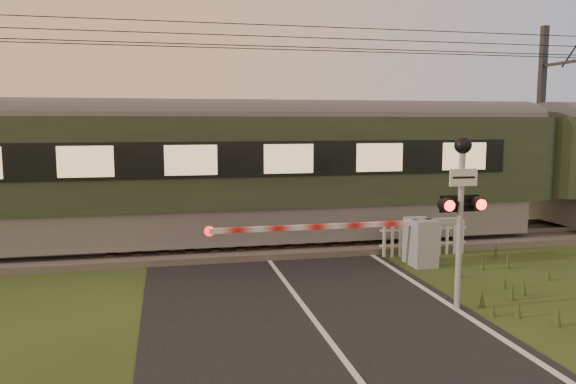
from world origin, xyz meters
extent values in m
plane|color=#2A3815|center=(0.00, 0.00, 0.00)|extent=(160.00, 160.00, 0.00)
cube|color=black|center=(0.00, 0.00, 0.01)|extent=(6.00, 140.00, 0.02)
cube|color=#47423D|center=(0.00, 6.50, 0.06)|extent=(140.00, 3.40, 0.24)
cube|color=slate|center=(0.00, 5.78, 0.26)|extent=(140.00, 0.08, 0.14)
cube|color=slate|center=(0.00, 7.22, 0.26)|extent=(140.00, 0.08, 0.14)
cube|color=#2D2116|center=(0.00, 6.50, 0.19)|extent=(0.24, 2.20, 0.06)
cylinder|color=black|center=(0.00, 6.20, 5.50)|extent=(120.00, 0.02, 0.02)
cylinder|color=black|center=(0.00, 6.80, 5.50)|extent=(120.00, 0.02, 0.02)
cylinder|color=black|center=(0.00, 6.50, 6.10)|extent=(120.00, 0.02, 0.02)
cylinder|color=black|center=(0.00, 6.50, 5.80)|extent=(120.00, 0.02, 0.02)
cube|color=slate|center=(-1.89, 6.50, 0.80)|extent=(19.06, 2.52, 0.95)
cube|color=#273322|center=(-1.89, 6.50, 2.46)|extent=(19.85, 2.74, 2.36)
cylinder|color=#4C4C4F|center=(-1.89, 6.50, 3.64)|extent=(19.85, 0.96, 0.96)
cube|color=#FFD893|center=(-1.89, 5.08, 2.58)|extent=(17.08, 0.04, 0.74)
cube|color=gray|center=(3.58, 3.72, 0.57)|extent=(0.57, 0.88, 1.14)
cylinder|color=gray|center=(3.43, 3.72, 0.57)|extent=(0.12, 0.12, 1.14)
cube|color=gray|center=(4.15, 3.72, 1.06)|extent=(0.93, 0.17, 0.17)
cube|color=red|center=(0.93, 3.72, 1.06)|extent=(5.00, 0.11, 0.11)
cylinder|color=red|center=(-1.57, 3.72, 1.06)|extent=(0.23, 0.04, 0.23)
cylinder|color=gray|center=(2.77, 0.44, 1.47)|extent=(0.11, 0.11, 2.95)
cube|color=white|center=(2.77, 0.38, 2.51)|extent=(0.54, 0.03, 0.31)
sphere|color=black|center=(2.77, 0.44, 3.09)|extent=(0.31, 0.31, 0.31)
cube|color=black|center=(2.77, 0.44, 2.02)|extent=(0.74, 0.06, 0.06)
cylinder|color=#FF140C|center=(2.45, 0.26, 2.02)|extent=(0.20, 0.02, 0.20)
cylinder|color=#FF140C|center=(3.08, 0.26, 2.02)|extent=(0.20, 0.02, 0.20)
cube|color=black|center=(2.77, 0.49, 2.02)|extent=(0.79, 0.02, 0.31)
cube|color=silver|center=(4.10, 4.63, 0.30)|extent=(2.44, 0.04, 0.06)
cube|color=silver|center=(4.10, 4.63, 0.71)|extent=(2.44, 0.04, 0.06)
cube|color=#2D2D30|center=(10.47, 8.80, 3.40)|extent=(0.21, 0.21, 6.81)
cube|color=#2D2D30|center=(10.47, 7.65, 5.45)|extent=(0.10, 2.40, 0.10)
camera|label=1|loc=(-2.49, -8.80, 3.51)|focal=35.00mm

